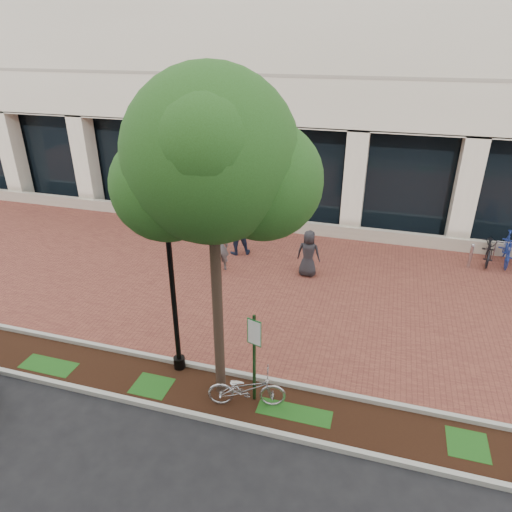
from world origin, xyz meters
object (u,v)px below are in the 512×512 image
(street_tree, at_px, (215,167))
(bollard, at_px, (471,256))
(parking_sign, at_px, (254,347))
(pedestrian_mid, at_px, (237,229))
(lamppost, at_px, (171,274))
(pedestrian_left, at_px, (219,247))
(locked_bicycle, at_px, (247,389))
(pedestrian_right, at_px, (308,253))

(street_tree, relative_size, bollard, 7.59)
(parking_sign, relative_size, street_tree, 0.32)
(pedestrian_mid, distance_m, bollard, 8.19)
(lamppost, relative_size, bollard, 5.00)
(parking_sign, relative_size, pedestrian_left, 1.28)
(street_tree, bearing_deg, locked_bicycle, -24.47)
(street_tree, bearing_deg, parking_sign, -7.84)
(pedestrian_left, xyz_separation_m, pedestrian_mid, (0.15, 1.44, 0.11))
(lamppost, bearing_deg, pedestrian_mid, 96.12)
(parking_sign, xyz_separation_m, street_tree, (-0.76, 0.10, 3.75))
(lamppost, height_order, bollard, lamppost)
(parking_sign, relative_size, locked_bicycle, 1.30)
(lamppost, relative_size, pedestrian_left, 2.65)
(pedestrian_right, bearing_deg, pedestrian_left, 12.24)
(street_tree, height_order, pedestrian_right, street_tree)
(locked_bicycle, height_order, bollard, bollard)
(parking_sign, distance_m, street_tree, 3.83)
(street_tree, height_order, pedestrian_left, street_tree)
(parking_sign, relative_size, pedestrian_mid, 1.13)
(bollard, bearing_deg, pedestrian_left, -162.58)
(parking_sign, height_order, bollard, parking_sign)
(parking_sign, xyz_separation_m, bollard, (5.34, 8.23, -0.96))
(pedestrian_mid, bearing_deg, lamppost, 70.83)
(pedestrian_mid, xyz_separation_m, bollard, (8.09, 1.15, -0.51))
(pedestrian_left, xyz_separation_m, pedestrian_right, (2.96, 0.48, -0.07))
(locked_bicycle, bearing_deg, bollard, -47.25)
(locked_bicycle, distance_m, bollard, 10.03)
(parking_sign, distance_m, bollard, 9.86)
(lamppost, relative_size, locked_bicycle, 2.71)
(pedestrian_mid, bearing_deg, bollard, 162.78)
(lamppost, distance_m, pedestrian_right, 6.24)
(parking_sign, bearing_deg, pedestrian_left, 133.54)
(lamppost, xyz_separation_m, locked_bicycle, (1.94, -0.72, -2.15))
(parking_sign, xyz_separation_m, pedestrian_mid, (-2.75, 7.08, -0.45))
(lamppost, xyz_separation_m, pedestrian_left, (-0.85, 5.11, -1.72))
(pedestrian_right, distance_m, bollard, 5.70)
(lamppost, distance_m, locked_bicycle, 2.98)
(pedestrian_mid, distance_m, pedestrian_right, 2.97)
(pedestrian_right, xyz_separation_m, bollard, (5.29, 2.10, -0.33))
(pedestrian_mid, xyz_separation_m, pedestrian_right, (2.81, -0.96, -0.18))
(pedestrian_mid, relative_size, pedestrian_right, 1.22)
(parking_sign, xyz_separation_m, lamppost, (-2.05, 0.53, 1.16))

